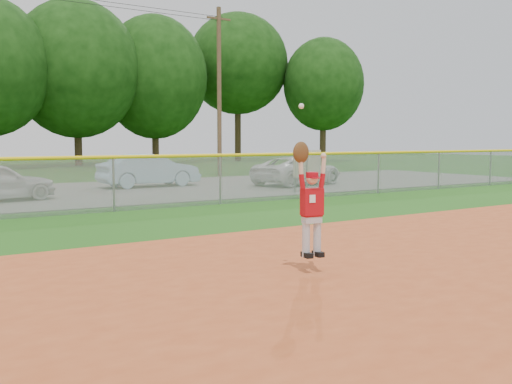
% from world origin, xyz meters
% --- Properties ---
extents(ground, '(120.00, 120.00, 0.00)m').
position_xyz_m(ground, '(0.00, 0.00, 0.00)').
color(ground, '#1C4F12').
rests_on(ground, ground).
extents(parking_strip, '(44.00, 10.00, 0.03)m').
position_xyz_m(parking_strip, '(0.00, 16.00, 0.01)').
color(parking_strip, '#65625E').
rests_on(parking_strip, ground).
extents(car_blue, '(4.18, 1.60, 1.36)m').
position_xyz_m(car_blue, '(3.91, 17.06, 0.71)').
color(car_blue, '#9CCCE9').
rests_on(car_blue, parking_strip).
extents(car_white_b, '(4.68, 2.93, 1.21)m').
position_xyz_m(car_white_b, '(9.67, 14.51, 0.63)').
color(car_white_b, white).
rests_on(car_white_b, parking_strip).
extents(sponsor_sign, '(1.71, 0.59, 1.58)m').
position_xyz_m(sponsor_sign, '(8.14, 11.86, 1.04)').
color(sponsor_sign, gray).
rests_on(sponsor_sign, ground).
extents(outfield_fence, '(40.06, 0.10, 1.55)m').
position_xyz_m(outfield_fence, '(0.00, 10.00, 0.88)').
color(outfield_fence, gray).
rests_on(outfield_fence, ground).
extents(power_lines, '(19.40, 0.24, 9.00)m').
position_xyz_m(power_lines, '(1.00, 22.00, 4.68)').
color(power_lines, '#4C3823').
rests_on(power_lines, ground).
extents(ballplayer, '(0.56, 0.27, 2.21)m').
position_xyz_m(ballplayer, '(-0.03, 1.30, 1.10)').
color(ballplayer, silver).
rests_on(ballplayer, ground).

